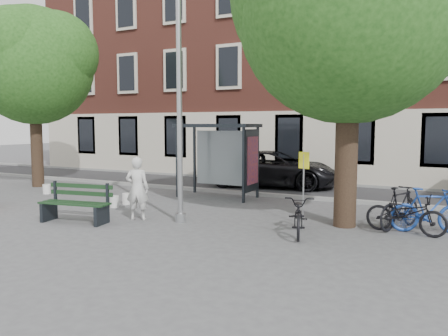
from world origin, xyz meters
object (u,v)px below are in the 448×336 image
object	(u,v)px
bike_a	(406,213)
bike_d	(400,207)
painter	(137,188)
car_dark	(274,169)
lamppost	(180,117)
bench	(76,205)
notice_sign	(304,172)
bike_c	(299,214)
bus_shelter	(228,144)
bike_b	(429,210)

from	to	relation	value
bike_a	bike_d	world-z (taller)	bike_d
painter	car_dark	bearing A→B (deg)	-119.78
lamppost	bike_d	distance (m)	6.02
bike_a	bench	bearing A→B (deg)	117.84
bike_d	notice_sign	xyz separation A→B (m)	(-2.28, -0.63, 0.83)
bench	car_dark	bearing A→B (deg)	65.84
bike_a	bike_c	distance (m)	2.55
lamppost	bus_shelter	world-z (taller)	lamppost
bus_shelter	bike_c	xyz separation A→B (m)	(3.83, -3.98, -1.43)
lamppost	painter	world-z (taller)	lamppost
bike_b	bike_c	world-z (taller)	bike_b
bike_b	notice_sign	world-z (taller)	notice_sign
lamppost	bike_b	world-z (taller)	lamppost
notice_sign	bike_d	bearing A→B (deg)	39.08
bike_b	notice_sign	bearing A→B (deg)	81.64
bike_c	lamppost	bearing A→B (deg)	164.64
bike_b	painter	bearing A→B (deg)	86.93
bike_a	notice_sign	size ratio (longest dim) A/B	0.98
painter	bench	size ratio (longest dim) A/B	0.86
bus_shelter	bike_a	distance (m)	6.80
bus_shelter	bike_b	xyz separation A→B (m)	(6.54, -2.38, -1.37)
bus_shelter	bike_b	distance (m)	7.09
car_dark	notice_sign	size ratio (longest dim) A/B	2.84
bike_a	notice_sign	world-z (taller)	notice_sign
lamppost	bike_a	size ratio (longest dim) A/B	3.29
bench	bike_c	world-z (taller)	bench
bike_b	bike_c	size ratio (longest dim) A/B	0.98
bike_d	notice_sign	size ratio (longest dim) A/B	0.95
bike_a	notice_sign	distance (m)	2.61
bike_d	bike_c	bearing A→B (deg)	62.90
bike_a	bike_d	xyz separation A→B (m)	(-0.17, 0.45, 0.05)
bike_a	bike_b	world-z (taller)	bike_b
painter	bike_b	world-z (taller)	painter
painter	bike_a	distance (m)	6.86
bike_c	notice_sign	size ratio (longest dim) A/B	0.98
lamppost	bike_c	bearing A→B (deg)	2.23
bench	bike_a	size ratio (longest dim) A/B	1.08
painter	bench	world-z (taller)	painter
bench	bike_b	xyz separation A→B (m)	(8.41, 2.98, 0.09)
bus_shelter	bike_b	bearing A→B (deg)	-19.99
bench	car_dark	distance (m)	9.06
notice_sign	bike_c	bearing A→B (deg)	-54.62
lamppost	bike_b	size ratio (longest dim) A/B	3.37
lamppost	painter	size ratio (longest dim) A/B	3.54
lamppost	notice_sign	bearing A→B (deg)	21.56
bus_shelter	car_dark	xyz separation A→B (m)	(0.48, 3.38, -1.17)
bike_b	bike_c	bearing A→B (deg)	101.73
bike_b	notice_sign	size ratio (longest dim) A/B	0.96
bike_a	bike_b	distance (m)	0.61
bench	bike_d	xyz separation A→B (m)	(7.76, 3.07, 0.08)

